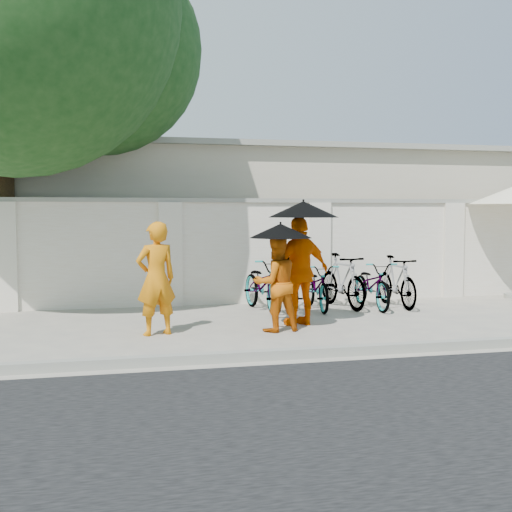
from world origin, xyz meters
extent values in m
plane|color=#ABA28D|center=(0.00, 0.00, 0.00)|extent=(80.00, 80.00, 0.00)
cube|color=gray|center=(0.00, -1.70, 0.06)|extent=(40.00, 0.16, 0.12)
cube|color=silver|center=(1.00, 3.20, 1.00)|extent=(20.00, 0.30, 2.00)
cube|color=#BFB49D|center=(2.00, 7.00, 1.60)|extent=(14.00, 6.00, 3.20)
sphere|color=#294E20|center=(-3.70, 2.50, 5.30)|extent=(5.80, 5.80, 5.80)
sphere|color=#294E20|center=(-2.30, 3.60, 4.90)|extent=(4.00, 4.00, 4.00)
imported|color=orange|center=(-1.49, 0.22, 0.84)|extent=(0.70, 0.56, 1.68)
imported|color=#C55809|center=(0.30, 0.10, 0.73)|extent=(0.79, 0.66, 1.47)
cylinder|color=black|center=(0.35, 0.02, 1.18)|extent=(0.02, 0.02, 0.70)
cone|color=black|center=(0.35, 0.02, 1.54)|extent=(0.94, 0.94, 0.22)
imported|color=#E05700|center=(0.81, 0.50, 0.87)|extent=(1.10, 0.70, 1.75)
cylinder|color=black|center=(0.83, 0.42, 1.42)|extent=(0.02, 0.02, 0.87)
cone|color=black|center=(0.83, 0.42, 1.86)|extent=(1.12, 1.12, 0.26)
imported|color=#9898B0|center=(0.57, 2.01, 0.49)|extent=(0.84, 1.93, 0.98)
imported|color=#9898B0|center=(1.09, 2.00, 0.49)|extent=(0.67, 1.68, 0.98)
imported|color=#9898B0|center=(1.62, 2.01, 0.43)|extent=(0.70, 1.67, 0.86)
imported|color=#9898B0|center=(2.14, 2.09, 0.51)|extent=(0.70, 1.76, 1.03)
imported|color=#9898B0|center=(2.66, 1.90, 0.45)|extent=(0.65, 1.72, 0.89)
imported|color=#9898B0|center=(3.18, 1.96, 0.49)|extent=(0.47, 1.63, 0.98)
camera|label=1|loc=(-2.22, -9.25, 1.83)|focal=45.00mm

